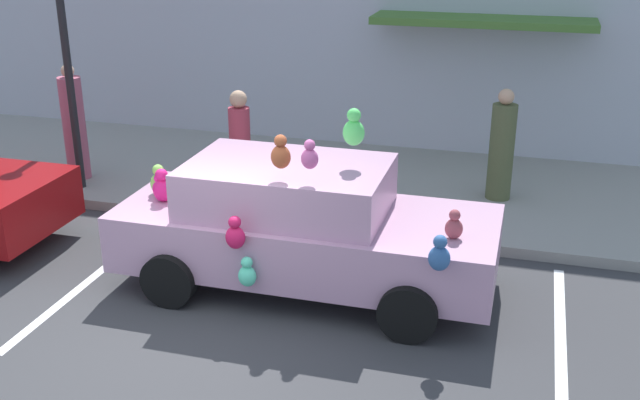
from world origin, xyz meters
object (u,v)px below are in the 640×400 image
Objects in this scene: pedestrian_near_shopfront at (502,149)px; pedestrian_walking_past at (240,148)px; pedestrian_by_lamp at (74,126)px; plush_covered_car at (301,225)px; street_lamp_post at (64,39)px; teddy_bear_on_sidewalk at (296,182)px.

pedestrian_near_shopfront is 1.02× the size of pedestrian_walking_past.
pedestrian_by_lamp is at bearing -172.10° from pedestrian_near_shopfront.
plush_covered_car is 4.99m from street_lamp_post.
pedestrian_walking_past is (-0.90, 0.08, 0.42)m from teddy_bear_on_sidewalk.
plush_covered_car is 2.38× the size of pedestrian_by_lamp.
street_lamp_post is at bearing -174.54° from pedestrian_walking_past.
teddy_bear_on_sidewalk is at bearing 108.92° from plush_covered_car.
teddy_bear_on_sidewalk is 3.10m from pedestrian_near_shopfront.
teddy_bear_on_sidewalk is at bearing -5.22° from pedestrian_walking_past.
plush_covered_car is 5.47× the size of teddy_bear_on_sidewalk.
pedestrian_near_shopfront is (2.85, 1.14, 0.40)m from teddy_bear_on_sidewalk.
street_lamp_post is at bearing 154.85° from plush_covered_car.
pedestrian_near_shopfront reaches higher than teddy_bear_on_sidewalk.
street_lamp_post is 2.24× the size of pedestrian_near_shopfront.
pedestrian_by_lamp reaches higher than pedestrian_walking_past.
pedestrian_near_shopfront is at bearing 11.63° from street_lamp_post.
pedestrian_walking_past reaches higher than teddy_bear_on_sidewalk.
pedestrian_near_shopfront is 0.91× the size of pedestrian_by_lamp.
pedestrian_by_lamp is (-6.64, -0.92, 0.09)m from pedestrian_near_shopfront.
pedestrian_walking_past is 0.89× the size of pedestrian_by_lamp.
pedestrian_near_shopfront is at bearing 7.90° from pedestrian_by_lamp.
street_lamp_post is at bearing -168.37° from pedestrian_near_shopfront.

